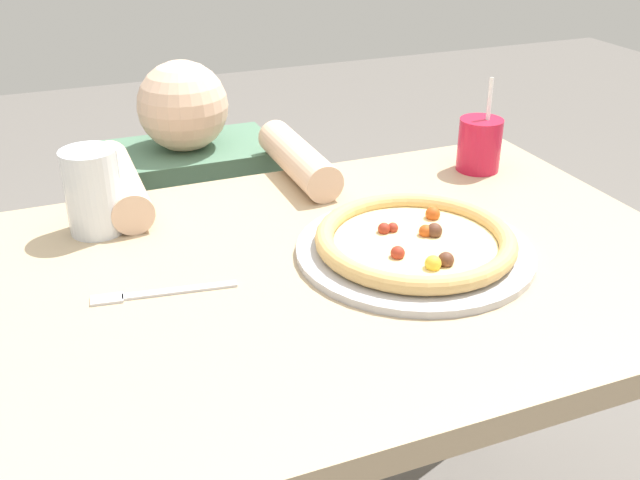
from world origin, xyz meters
TOP-DOWN VIEW (x-y plane):
  - dining_table at (0.00, 0.00)m, footprint 1.11×0.77m
  - pizza_near at (0.12, -0.02)m, footprint 0.37×0.37m
  - drink_cup_colored at (0.40, 0.25)m, footprint 0.08×0.08m
  - water_cup_clear at (-0.32, 0.25)m, footprint 0.09×0.09m
  - fork at (-0.27, 0.01)m, footprint 0.20×0.05m
  - diner_seated at (-0.10, 0.57)m, footprint 0.40×0.52m

SIDE VIEW (x-z plane):
  - diner_seated at x=-0.10m, z-range -0.04..0.90m
  - dining_table at x=0.00m, z-range 0.25..1.00m
  - fork at x=-0.27m, z-range 0.75..0.75m
  - pizza_near at x=0.12m, z-range 0.75..0.79m
  - drink_cup_colored at x=0.40m, z-range 0.71..0.89m
  - water_cup_clear at x=-0.32m, z-range 0.75..0.89m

